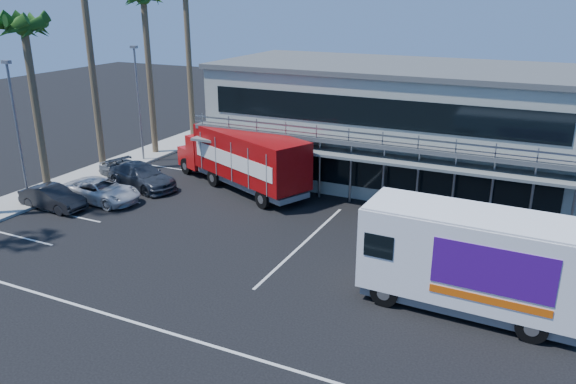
% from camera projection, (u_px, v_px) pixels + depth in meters
% --- Properties ---
extents(ground, '(120.00, 120.00, 0.00)m').
position_uv_depth(ground, '(236.00, 260.00, 25.27)').
color(ground, black).
rests_on(ground, ground).
extents(building, '(22.40, 12.00, 7.30)m').
position_uv_depth(building, '(395.00, 123.00, 35.55)').
color(building, '#A1A89A').
rests_on(building, ground).
extents(curb_strip, '(3.00, 32.00, 0.16)m').
position_uv_depth(curb_strip, '(84.00, 178.00, 36.47)').
color(curb_strip, '#A5A399').
rests_on(curb_strip, ground).
extents(palm_c, '(2.80, 2.80, 10.75)m').
position_uv_depth(palm_c, '(25.00, 35.00, 30.85)').
color(palm_c, brown).
rests_on(palm_c, ground).
extents(palm_e, '(2.80, 2.80, 12.25)m').
position_uv_depth(palm_e, '(144.00, 6.00, 38.82)').
color(palm_e, brown).
rests_on(palm_e, ground).
extents(light_pole_near, '(0.50, 0.25, 8.09)m').
position_uv_depth(light_pole_near, '(17.00, 128.00, 30.42)').
color(light_pole_near, gray).
rests_on(light_pole_near, ground).
extents(light_pole_far, '(0.50, 0.25, 8.09)m').
position_uv_depth(light_pole_far, '(138.00, 99.00, 38.93)').
color(light_pole_far, gray).
rests_on(light_pole_far, ground).
extents(red_truck, '(10.92, 6.78, 3.66)m').
position_uv_depth(red_truck, '(243.00, 157.00, 34.01)').
color(red_truck, '#B40E0E').
rests_on(red_truck, ground).
extents(white_van, '(8.05, 2.97, 3.89)m').
position_uv_depth(white_van, '(471.00, 259.00, 20.71)').
color(white_van, white).
rests_on(white_van, ground).
extents(parked_car_b, '(4.03, 1.51, 1.32)m').
position_uv_depth(parked_car_b, '(53.00, 198.00, 31.17)').
color(parked_car_b, black).
rests_on(parked_car_b, ground).
extents(parked_car_c, '(4.86, 2.32, 1.34)m').
position_uv_depth(parked_car_c, '(101.00, 191.00, 32.26)').
color(parked_car_c, '#BCBCBE').
rests_on(parked_car_c, ground).
extents(parked_car_d, '(5.48, 3.29, 1.49)m').
position_uv_depth(parked_car_d, '(142.00, 176.00, 34.61)').
color(parked_car_d, '#2A3039').
rests_on(parked_car_d, ground).
extents(parked_car_e, '(4.01, 2.01, 1.31)m').
position_uv_depth(parked_car_e, '(126.00, 169.00, 36.28)').
color(parked_car_e, slate).
rests_on(parked_car_e, ground).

